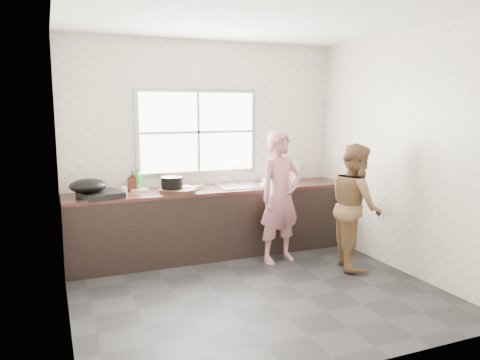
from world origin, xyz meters
name	(u,v)px	position (x,y,z in m)	size (l,w,h in m)	color
floor	(255,290)	(0.00, 0.00, -0.01)	(3.60, 3.20, 0.01)	#262628
ceiling	(256,17)	(0.00, 0.00, 2.71)	(3.60, 3.20, 0.01)	silver
wall_back	(205,147)	(0.00, 1.60, 1.35)	(3.60, 0.01, 2.70)	beige
wall_left	(60,169)	(-1.80, 0.00, 1.35)	(0.01, 3.20, 2.70)	silver
wall_right	(401,153)	(1.80, 0.00, 1.35)	(0.01, 3.20, 2.70)	beige
wall_front	(354,184)	(0.00, -1.60, 1.35)	(3.60, 0.01, 2.70)	beige
cabinet	(214,223)	(0.00, 1.29, 0.41)	(3.60, 0.62, 0.82)	black
countertop	(213,190)	(0.00, 1.29, 0.84)	(3.60, 0.64, 0.04)	#331914
sink	(239,186)	(0.35, 1.29, 0.86)	(0.55, 0.45, 0.02)	silver
faucet	(233,173)	(0.35, 1.49, 1.01)	(0.02, 0.02, 0.30)	silver
window_frame	(198,132)	(-0.10, 1.59, 1.55)	(1.60, 0.05, 1.10)	#9EA0A5
window_glazing	(198,132)	(-0.10, 1.57, 1.55)	(1.50, 0.01, 1.00)	white
woman	(280,202)	(0.66, 0.74, 0.74)	(0.54, 0.36, 1.48)	#AE6874
person_side	(356,206)	(1.39, 0.23, 0.73)	(0.71, 0.55, 1.46)	brown
cutting_board	(178,190)	(-0.48, 1.19, 0.88)	(0.44, 0.44, 0.04)	#332013
cleaver	(197,186)	(-0.21, 1.28, 0.90)	(0.19, 0.10, 0.01)	#A3A6AA
bowl_mince	(184,189)	(-0.38, 1.26, 0.89)	(0.21, 0.21, 0.05)	silver
bowl_crabs	(270,181)	(0.82, 1.34, 0.89)	(0.18, 0.18, 0.06)	white
bowl_held	(266,184)	(0.67, 1.15, 0.89)	(0.20, 0.20, 0.06)	silver
black_pot	(172,185)	(-0.55, 1.21, 0.95)	(0.26, 0.26, 0.18)	black
plate_food	(139,189)	(-0.89, 1.52, 0.87)	(0.24, 0.24, 0.02)	silver
bottle_green	(138,179)	(-0.90, 1.52, 1.00)	(0.10, 0.10, 0.27)	green
bottle_brown_tall	(132,182)	(-0.96, 1.52, 0.97)	(0.10, 0.10, 0.22)	#3D180F
bottle_brown_short	(177,181)	(-0.40, 1.52, 0.94)	(0.12, 0.12, 0.16)	#493112
glass_jar	(124,191)	(-1.10, 1.26, 0.91)	(0.07, 0.07, 0.09)	silver
burner	(101,195)	(-1.37, 1.19, 0.89)	(0.43, 0.43, 0.06)	black
wok	(88,186)	(-1.50, 1.22, 1.00)	(0.41, 0.41, 0.16)	black
dish_rack	(284,171)	(1.07, 1.44, 1.01)	(0.39, 0.27, 0.29)	silver
pot_lid_left	(93,199)	(-1.46, 1.08, 0.87)	(0.26, 0.26, 0.01)	#ADAEB4
pot_lid_right	(110,195)	(-1.26, 1.25, 0.87)	(0.22, 0.22, 0.01)	#B5B8BD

